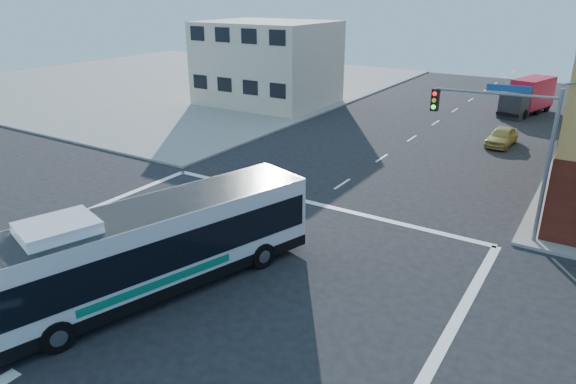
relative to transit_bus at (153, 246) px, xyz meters
The scene contains 7 objects.
ground 2.33m from the transit_bus, 57.22° to the left, with size 120.00×120.00×0.00m, color black.
sidewalk_nw 49.85m from the transit_bus, 133.40° to the left, with size 50.00×50.00×0.15m, color gray.
building_west 35.22m from the transit_bus, 117.53° to the left, with size 12.06×10.06×8.00m.
signal_mast_ne 15.69m from the transit_bus, 50.18° to the left, with size 7.91×1.13×8.07m.
transit_bus is the anchor object (origin of this frame).
box_truck 40.66m from the transit_bus, 80.47° to the left, with size 3.87×7.44×3.22m.
parked_car 28.77m from the transit_bus, 75.87° to the left, with size 1.63×4.05×1.38m, color tan.
Camera 1 is at (12.56, -12.86, 10.69)m, focal length 32.00 mm.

